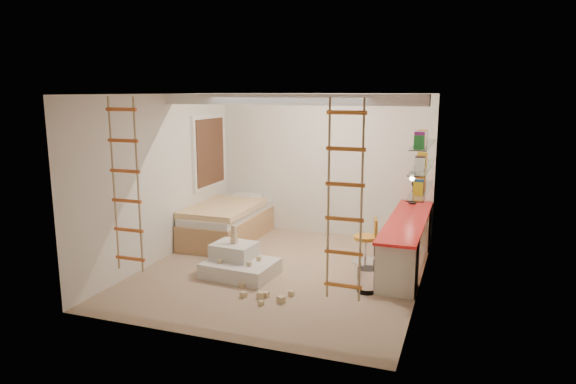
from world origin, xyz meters
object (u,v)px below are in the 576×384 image
at_px(bed, 228,222).
at_px(swivel_chair, 367,247).
at_px(desk, 406,241).
at_px(play_platform, 239,263).

height_order(bed, swivel_chair, swivel_chair).
xyz_separation_m(desk, swivel_chair, (-0.59, -0.08, -0.14)).
xyz_separation_m(desk, play_platform, (-2.25, -1.20, -0.23)).
relative_size(swivel_chair, play_platform, 0.68).
height_order(swivel_chair, play_platform, swivel_chair).
bearing_deg(swivel_chair, desk, 8.16).
relative_size(desk, bed, 1.40).
relative_size(bed, play_platform, 1.91).
bearing_deg(bed, play_platform, -58.90).
bearing_deg(desk, play_platform, -152.03).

